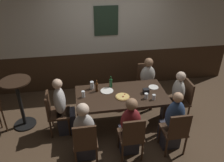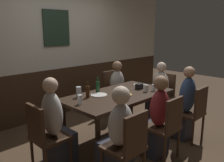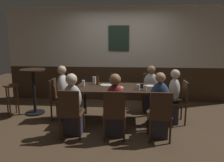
{
  "view_description": "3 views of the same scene",
  "coord_description": "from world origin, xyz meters",
  "px_view_note": "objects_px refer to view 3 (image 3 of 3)",
  "views": [
    {
      "loc": [
        -0.78,
        -3.56,
        3.11
      ],
      "look_at": [
        -0.16,
        0.14,
        0.97
      ],
      "focal_mm": 36.19,
      "sensor_mm": 36.0,
      "label": 1
    },
    {
      "loc": [
        -2.55,
        -2.41,
        1.74
      ],
      "look_at": [
        -0.22,
        -0.08,
        1.0
      ],
      "focal_mm": 37.61,
      "sensor_mm": 36.0,
      "label": 2
    },
    {
      "loc": [
        0.24,
        -4.38,
        1.72
      ],
      "look_at": [
        -0.12,
        0.09,
        0.85
      ],
      "focal_mm": 34.57,
      "sensor_mm": 36.0,
      "label": 3
    }
  ],
  "objects_px": {
    "plate_white_small": "(150,86)",
    "dining_table": "(117,91)",
    "beer_bottle_green": "(111,80)",
    "side_bar_table": "(34,88)",
    "chair_right_far": "(150,89)",
    "pint_glass_stout": "(83,84)",
    "person_right_near": "(159,110)",
    "person_head_west": "(65,97)",
    "bar_stool": "(12,91)",
    "person_head_east": "(171,101)",
    "pint_glass_amber": "(138,87)",
    "beer_bottle_brown": "(97,81)",
    "condiment_caddy": "(141,86)",
    "chair_head_west": "(58,97)",
    "chair_right_near": "(160,113)",
    "person_left_near": "(73,109)",
    "highball_clear": "(94,81)",
    "person_mid_near": "(115,110)",
    "plate_white_large": "(106,85)",
    "chair_left_near": "(71,111)",
    "chair_mid_near": "(115,112)",
    "pizza": "(117,88)",
    "chair_head_east": "(180,100)",
    "beer_glass_half": "(145,88)",
    "person_right_far": "(151,92)"
  },
  "relations": [
    {
      "from": "person_right_near",
      "to": "pint_glass_amber",
      "type": "relative_size",
      "value": 10.57
    },
    {
      "from": "person_left_near",
      "to": "bar_stool",
      "type": "height_order",
      "value": "person_left_near"
    },
    {
      "from": "chair_right_near",
      "to": "person_head_west",
      "type": "bearing_deg",
      "value": 155.09
    },
    {
      "from": "chair_left_near",
      "to": "person_mid_near",
      "type": "xyz_separation_m",
      "value": [
        0.76,
        0.16,
        -0.01
      ]
    },
    {
      "from": "plate_white_large",
      "to": "side_bar_table",
      "type": "bearing_deg",
      "value": 174.89
    },
    {
      "from": "dining_table",
      "to": "person_mid_near",
      "type": "bearing_deg",
      "value": -90.0
    },
    {
      "from": "chair_head_west",
      "to": "plate_white_small",
      "type": "xyz_separation_m",
      "value": [
        1.97,
        0.14,
        0.25
      ]
    },
    {
      "from": "bar_stool",
      "to": "person_head_west",
      "type": "bearing_deg",
      "value": -7.33
    },
    {
      "from": "pint_glass_stout",
      "to": "side_bar_table",
      "type": "xyz_separation_m",
      "value": [
        -1.23,
        0.29,
        -0.18
      ]
    },
    {
      "from": "person_head_west",
      "to": "beer_bottle_brown",
      "type": "bearing_deg",
      "value": 16.19
    },
    {
      "from": "pint_glass_stout",
      "to": "person_right_near",
      "type": "bearing_deg",
      "value": -26.46
    },
    {
      "from": "side_bar_table",
      "to": "chair_mid_near",
      "type": "bearing_deg",
      "value": -31.35
    },
    {
      "from": "chair_head_west",
      "to": "beer_bottle_green",
      "type": "xyz_separation_m",
      "value": [
        1.13,
        0.3,
        0.34
      ]
    },
    {
      "from": "person_head_east",
      "to": "pint_glass_amber",
      "type": "bearing_deg",
      "value": -162.86
    },
    {
      "from": "person_head_west",
      "to": "bar_stool",
      "type": "height_order",
      "value": "person_head_west"
    },
    {
      "from": "pint_glass_amber",
      "to": "plate_white_large",
      "type": "xyz_separation_m",
      "value": [
        -0.68,
        0.38,
        -0.04
      ]
    },
    {
      "from": "plate_white_small",
      "to": "plate_white_large",
      "type": "bearing_deg",
      "value": 178.69
    },
    {
      "from": "chair_right_near",
      "to": "beer_bottle_brown",
      "type": "xyz_separation_m",
      "value": [
        -1.21,
        1.07,
        0.34
      ]
    },
    {
      "from": "person_head_west",
      "to": "chair_head_west",
      "type": "bearing_deg",
      "value": 180.0
    },
    {
      "from": "chair_head_east",
      "to": "beer_glass_half",
      "type": "relative_size",
      "value": 8.51
    },
    {
      "from": "beer_glass_half",
      "to": "plate_white_large",
      "type": "distance_m",
      "value": 0.92
    },
    {
      "from": "plate_white_small",
      "to": "dining_table",
      "type": "bearing_deg",
      "value": -168.42
    },
    {
      "from": "chair_right_far",
      "to": "beer_bottle_green",
      "type": "xyz_separation_m",
      "value": [
        -0.92,
        -0.57,
        0.34
      ]
    },
    {
      "from": "chair_left_near",
      "to": "person_left_near",
      "type": "bearing_deg",
      "value": 90.0
    },
    {
      "from": "person_head_west",
      "to": "pint_glass_amber",
      "type": "xyz_separation_m",
      "value": [
        1.55,
        -0.22,
        0.29
      ]
    },
    {
      "from": "person_left_near",
      "to": "person_head_east",
      "type": "xyz_separation_m",
      "value": [
        1.89,
        0.71,
        -0.01
      ]
    },
    {
      "from": "dining_table",
      "to": "person_left_near",
      "type": "xyz_separation_m",
      "value": [
        -0.76,
        -0.71,
        -0.18
      ]
    },
    {
      "from": "beer_bottle_brown",
      "to": "plate_white_large",
      "type": "distance_m",
      "value": 0.21
    },
    {
      "from": "person_right_near",
      "to": "person_head_west",
      "type": "distance_m",
      "value": 2.02
    },
    {
      "from": "person_left_near",
      "to": "person_head_east",
      "type": "bearing_deg",
      "value": 20.74
    },
    {
      "from": "pint_glass_amber",
      "to": "side_bar_table",
      "type": "xyz_separation_m",
      "value": [
        -2.38,
        0.53,
        -0.17
      ]
    },
    {
      "from": "beer_bottle_brown",
      "to": "condiment_caddy",
      "type": "bearing_deg",
      "value": -13.76
    },
    {
      "from": "chair_mid_near",
      "to": "chair_right_far",
      "type": "distance_m",
      "value": 1.91
    },
    {
      "from": "chair_right_near",
      "to": "bar_stool",
      "type": "relative_size",
      "value": 1.22
    },
    {
      "from": "pint_glass_stout",
      "to": "highball_clear",
      "type": "distance_m",
      "value": 0.33
    },
    {
      "from": "chair_right_near",
      "to": "person_left_near",
      "type": "distance_m",
      "value": 1.54
    },
    {
      "from": "person_right_far",
      "to": "condiment_caddy",
      "type": "bearing_deg",
      "value": -111.16
    },
    {
      "from": "person_head_west",
      "to": "bar_stool",
      "type": "xyz_separation_m",
      "value": [
        -1.28,
        0.16,
        0.07
      ]
    },
    {
      "from": "beer_bottle_green",
      "to": "side_bar_table",
      "type": "distance_m",
      "value": 1.81
    },
    {
      "from": "chair_right_far",
      "to": "pint_glass_stout",
      "type": "height_order",
      "value": "chair_right_far"
    },
    {
      "from": "pizza",
      "to": "plate_white_small",
      "type": "xyz_separation_m",
      "value": [
        0.69,
        0.24,
        -0.01
      ]
    },
    {
      "from": "person_head_east",
      "to": "dining_table",
      "type": "bearing_deg",
      "value": 180.0
    },
    {
      "from": "pint_glass_amber",
      "to": "plate_white_small",
      "type": "height_order",
      "value": "pint_glass_amber"
    },
    {
      "from": "dining_table",
      "to": "side_bar_table",
      "type": "height_order",
      "value": "side_bar_table"
    },
    {
      "from": "beer_bottle_green",
      "to": "plate_white_small",
      "type": "relative_size",
      "value": 1.23
    },
    {
      "from": "person_mid_near",
      "to": "plate_white_large",
      "type": "distance_m",
      "value": 0.95
    },
    {
      "from": "plate_white_large",
      "to": "condiment_caddy",
      "type": "relative_size",
      "value": 2.29
    },
    {
      "from": "plate_white_small",
      "to": "pint_glass_stout",
      "type": "bearing_deg",
      "value": -175.33
    },
    {
      "from": "chair_right_far",
      "to": "beer_bottle_green",
      "type": "height_order",
      "value": "beer_bottle_green"
    },
    {
      "from": "chair_right_far",
      "to": "person_head_east",
      "type": "xyz_separation_m",
      "value": [
        0.36,
        -0.88,
        -0.03
      ]
    }
  ]
}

